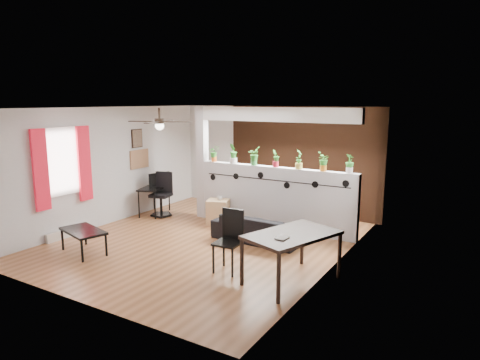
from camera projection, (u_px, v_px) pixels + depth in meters
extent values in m
cube|color=brown|center=(205.00, 244.00, 8.44)|extent=(6.30, 7.10, 0.10)
cube|color=#B7B7BA|center=(274.00, 158.00, 10.75)|extent=(6.30, 0.04, 2.90)
cube|color=#B7B7BA|center=(70.00, 211.00, 5.65)|extent=(6.30, 0.04, 2.90)
cube|color=#B7B7BA|center=(108.00, 166.00, 9.52)|extent=(0.04, 7.10, 2.90)
cube|color=#B7B7BA|center=(336.00, 191.00, 6.88)|extent=(0.04, 7.10, 2.90)
cube|color=white|center=(202.00, 105.00, 7.95)|extent=(6.30, 7.10, 0.10)
cube|color=#BCBCC1|center=(275.00, 198.00, 9.17)|extent=(3.60, 0.18, 1.35)
cube|color=white|center=(276.00, 114.00, 8.85)|extent=(3.60, 0.18, 0.30)
cube|color=#BCBCC1|center=(202.00, 163.00, 10.02)|extent=(0.22, 0.20, 2.60)
cube|color=brown|center=(303.00, 161.00, 10.30)|extent=(3.90, 0.05, 2.60)
cube|color=black|center=(273.00, 180.00, 9.02)|extent=(3.31, 0.01, 0.02)
cylinder|color=black|center=(213.00, 177.00, 9.81)|extent=(0.14, 0.01, 0.14)
cylinder|color=black|center=(236.00, 176.00, 9.49)|extent=(0.14, 0.01, 0.14)
cylinder|color=black|center=(261.00, 175.00, 9.16)|extent=(0.14, 0.01, 0.14)
cylinder|color=black|center=(287.00, 185.00, 8.88)|extent=(0.14, 0.01, 0.14)
cylinder|color=black|center=(315.00, 185.00, 8.55)|extent=(0.14, 0.01, 0.14)
cylinder|color=black|center=(346.00, 184.00, 8.22)|extent=(0.14, 0.01, 0.14)
cube|color=white|center=(61.00, 161.00, 8.44)|extent=(0.02, 0.95, 1.25)
cube|color=white|center=(62.00, 161.00, 8.43)|extent=(0.04, 1.05, 1.35)
cube|color=red|center=(41.00, 170.00, 8.01)|extent=(0.06, 0.30, 1.55)
cube|color=red|center=(84.00, 164.00, 8.85)|extent=(0.06, 0.30, 1.55)
cube|color=silver|center=(68.00, 233.00, 8.69)|extent=(0.08, 1.00, 0.18)
cube|color=#906545|center=(139.00, 159.00, 10.29)|extent=(0.03, 0.60, 0.45)
cube|color=#8C7259|center=(137.00, 138.00, 10.15)|extent=(0.03, 0.30, 0.40)
cube|color=black|center=(137.00, 138.00, 10.16)|extent=(0.02, 0.34, 0.44)
cylinder|color=black|center=(159.00, 113.00, 8.13)|extent=(0.04, 0.04, 0.20)
cylinder|color=black|center=(159.00, 121.00, 8.15)|extent=(0.18, 0.18, 0.10)
sphere|color=white|center=(160.00, 126.00, 8.17)|extent=(0.17, 0.17, 0.17)
cube|color=black|center=(176.00, 122.00, 8.09)|extent=(0.55, 0.29, 0.01)
cube|color=black|center=(166.00, 121.00, 8.49)|extent=(0.29, 0.55, 0.01)
cube|color=black|center=(143.00, 121.00, 8.22)|extent=(0.55, 0.29, 0.01)
cube|color=black|center=(153.00, 122.00, 7.83)|extent=(0.29, 0.55, 0.01)
cylinder|color=#D65C19|center=(214.00, 159.00, 9.84)|extent=(0.12, 0.12, 0.12)
imported|color=#1B611B|center=(214.00, 152.00, 9.80)|extent=(0.21, 0.22, 0.26)
cylinder|color=silver|center=(233.00, 161.00, 9.57)|extent=(0.16, 0.16, 0.12)
imported|color=#1B611B|center=(233.00, 151.00, 9.53)|extent=(0.27, 0.29, 0.35)
cylinder|color=#2E7F36|center=(254.00, 162.00, 9.31)|extent=(0.14, 0.14, 0.12)
imported|color=#1B611B|center=(254.00, 154.00, 9.27)|extent=(0.20, 0.23, 0.29)
cylinder|color=red|center=(276.00, 164.00, 9.04)|extent=(0.13, 0.13, 0.12)
imported|color=#1B611B|center=(276.00, 156.00, 9.01)|extent=(0.21, 0.23, 0.27)
cylinder|color=gold|center=(299.00, 166.00, 8.77)|extent=(0.15, 0.15, 0.12)
imported|color=#1B611B|center=(299.00, 156.00, 8.74)|extent=(0.21, 0.24, 0.32)
cylinder|color=orange|center=(323.00, 168.00, 8.51)|extent=(0.13, 0.13, 0.12)
imported|color=#1B611B|center=(324.00, 159.00, 8.48)|extent=(0.16, 0.20, 0.28)
cylinder|color=white|center=(349.00, 170.00, 8.24)|extent=(0.13, 0.13, 0.12)
imported|color=#1B611B|center=(350.00, 161.00, 8.21)|extent=(0.23, 0.21, 0.28)
imported|color=black|center=(257.00, 229.00, 8.43)|extent=(1.72, 0.72, 0.50)
cube|color=tan|center=(218.00, 212.00, 9.54)|extent=(0.58, 0.55, 0.56)
imported|color=gray|center=(220.00, 198.00, 9.45)|extent=(0.12, 0.12, 0.09)
cube|color=black|center=(154.00, 188.00, 10.35)|extent=(0.75, 1.04, 0.04)
cylinder|color=black|center=(139.00, 205.00, 10.05)|extent=(0.03, 0.03, 0.64)
cylinder|color=black|center=(155.00, 206.00, 9.95)|extent=(0.03, 0.03, 0.64)
cylinder|color=black|center=(154.00, 197.00, 10.87)|extent=(0.03, 0.03, 0.64)
cylinder|color=black|center=(169.00, 198.00, 10.77)|extent=(0.03, 0.03, 0.64)
imported|color=black|center=(158.00, 182.00, 10.45)|extent=(0.33, 0.14, 0.19)
cylinder|color=black|center=(161.00, 214.00, 10.26)|extent=(0.54, 0.54, 0.04)
cylinder|color=black|center=(161.00, 205.00, 10.22)|extent=(0.06, 0.06, 0.45)
cube|color=black|center=(161.00, 195.00, 10.17)|extent=(0.52, 0.52, 0.07)
cube|color=black|center=(164.00, 182.00, 10.30)|extent=(0.42, 0.15, 0.50)
cube|color=black|center=(292.00, 235.00, 6.43)|extent=(1.27, 1.61, 0.05)
cylinder|color=black|center=(242.00, 262.00, 6.38)|extent=(0.06, 0.06, 0.72)
cylinder|color=black|center=(279.00, 279.00, 5.79)|extent=(0.06, 0.06, 0.72)
cylinder|color=black|center=(302.00, 243.00, 7.21)|extent=(0.06, 0.06, 0.72)
cylinder|color=black|center=(339.00, 256.00, 6.63)|extent=(0.06, 0.06, 0.72)
imported|color=gray|center=(277.00, 237.00, 6.22)|extent=(0.17, 0.22, 0.02)
cube|color=black|center=(228.00, 243.00, 6.86)|extent=(0.44, 0.44, 0.03)
cube|color=black|center=(233.00, 224.00, 6.97)|extent=(0.39, 0.06, 0.52)
cube|color=black|center=(213.00, 259.00, 6.83)|extent=(0.03, 0.03, 0.48)
cube|color=black|center=(232.00, 263.00, 6.67)|extent=(0.03, 0.03, 0.48)
cube|color=black|center=(224.00, 238.00, 7.08)|extent=(0.03, 0.03, 0.99)
cube|color=black|center=(242.00, 241.00, 6.93)|extent=(0.03, 0.03, 0.99)
cube|color=black|center=(83.00, 231.00, 7.72)|extent=(1.04, 0.75, 0.04)
cylinder|color=black|center=(62.00, 240.00, 7.91)|extent=(0.04, 0.04, 0.39)
cylinder|color=black|center=(82.00, 251.00, 7.31)|extent=(0.04, 0.04, 0.39)
cylinder|color=black|center=(85.00, 235.00, 8.21)|extent=(0.04, 0.04, 0.39)
cylinder|color=black|center=(106.00, 245.00, 7.60)|extent=(0.04, 0.04, 0.39)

